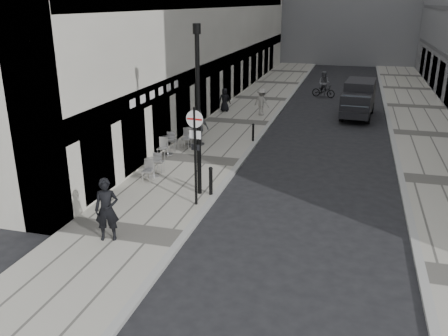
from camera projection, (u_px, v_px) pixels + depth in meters
The scene contains 16 objects.
ground at pixel (145, 290), 12.27m from camera, with size 120.00×120.00×0.00m, color black.
sidewalk at pixel (237, 122), 29.11m from camera, with size 4.00×60.00×0.12m, color gray.
far_sidewalk at pixel (429, 135), 26.35m from camera, with size 4.00×60.00×0.12m, color gray.
walking_man at pixel (107, 210), 14.34m from camera, with size 0.73×0.48×1.99m, color black.
sign_post at pixel (195, 144), 16.43m from camera, with size 0.61×0.12×3.57m.
lamppost at pixel (198, 104), 17.02m from camera, with size 0.28×0.28×6.25m.
bollard_near at pixel (253, 133), 24.83m from camera, with size 0.12×0.12×0.87m, color black.
bollard_far at pixel (211, 182), 17.90m from camera, with size 0.14×0.14×1.03m, color black.
panel_van at pixel (359, 97), 30.31m from camera, with size 2.18×4.95×2.27m.
cyclist at pixel (324, 87), 36.76m from camera, with size 1.96×1.19×2.00m.
pedestrian_a at pixel (199, 128), 23.97m from camera, with size 1.08×0.45×1.84m, color #55565A.
pedestrian_b at pixel (262, 102), 30.37m from camera, with size 1.11×0.64×1.73m, color gray.
pedestrian_c at pixel (225, 100), 31.48m from camera, with size 0.75×0.49×1.54m, color black.
cafe_table_near at pixel (154, 166), 19.73m from camera, with size 0.71×1.60×0.91m.
cafe_table_mid at pixel (191, 135), 24.17m from camera, with size 0.78×1.76×1.00m.
cafe_table_far at pixel (168, 144), 22.62m from camera, with size 0.77×1.74×0.99m.
Camera 1 is at (4.79, -9.58, 7.07)m, focal length 38.00 mm.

